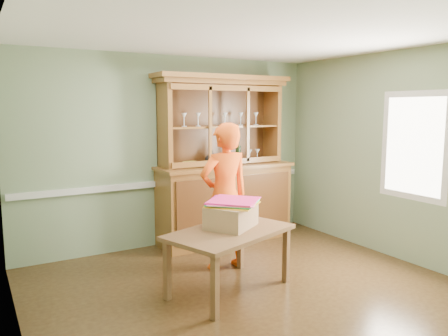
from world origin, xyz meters
TOP-DOWN VIEW (x-y plane):
  - floor at (0.00, 0.00)m, footprint 4.50×4.50m
  - ceiling at (0.00, 0.00)m, footprint 4.50×4.50m
  - wall_back at (0.00, 2.00)m, footprint 4.50×0.00m
  - wall_left at (-2.25, 0.00)m, footprint 0.00×4.00m
  - wall_right at (2.25, 0.00)m, footprint 0.00×4.00m
  - wall_front at (0.00, -2.00)m, footprint 4.50×0.00m
  - chair_rail at (0.00, 1.98)m, footprint 4.41×0.05m
  - framed_map at (-2.23, 0.30)m, footprint 0.03×0.60m
  - window_panel at (2.23, -0.30)m, footprint 0.03×0.96m
  - china_hutch at (0.68, 1.72)m, footprint 2.07×0.68m
  - dining_table at (-0.19, 0.10)m, footprint 1.53×1.19m
  - cardboard_box at (-0.11, 0.20)m, footprint 0.68×0.64m
  - kite_stack at (-0.09, 0.22)m, footprint 0.70×0.70m
  - person at (0.11, 0.72)m, footprint 0.66×0.44m

SIDE VIEW (x-z plane):
  - floor at x=0.00m, z-range 0.00..0.00m
  - dining_table at x=-0.19m, z-range 0.26..0.93m
  - cardboard_box at x=-0.11m, z-range 0.67..0.92m
  - china_hutch at x=0.68m, z-range -0.37..2.07m
  - person at x=0.11m, z-range 0.00..1.79m
  - chair_rail at x=0.00m, z-range 0.86..0.94m
  - kite_stack at x=-0.09m, z-range 0.92..0.97m
  - wall_back at x=0.00m, z-range -0.90..3.60m
  - wall_left at x=-2.25m, z-range -0.65..3.35m
  - wall_right at x=2.25m, z-range -0.65..3.35m
  - wall_front at x=0.00m, z-range -0.90..3.60m
  - window_panel at x=2.23m, z-range 0.82..2.18m
  - framed_map at x=-2.23m, z-range 1.32..1.78m
  - ceiling at x=0.00m, z-range 2.70..2.70m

